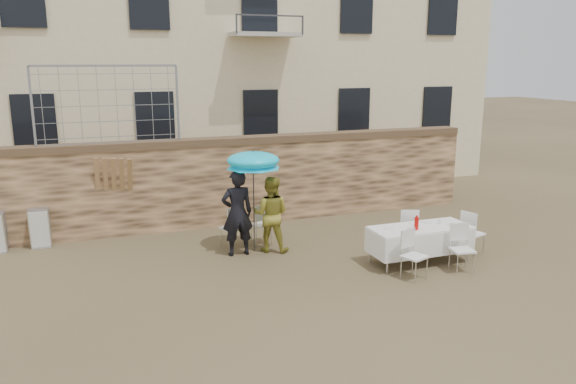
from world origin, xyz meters
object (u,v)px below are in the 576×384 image
object	(u,v)px
table_chair_front_right	(463,249)
chair_stack_right	(40,226)
man_suit	(237,213)
woman_dress	(271,214)
umbrella	(253,163)
couple_chair_right	(261,223)
table_chair_back	(407,229)
table_chair_side	(473,232)
soda_bottle	(416,224)
couple_chair_left	(231,226)
banquet_table	(420,229)
table_chair_front_left	(415,255)

from	to	relation	value
table_chair_front_right	chair_stack_right	xyz separation A→B (m)	(-7.96, 4.67, -0.02)
man_suit	chair_stack_right	world-z (taller)	man_suit
man_suit	woman_dress	world-z (taller)	man_suit
umbrella	couple_chair_right	world-z (taller)	umbrella
umbrella	table_chair_back	size ratio (longest dim) A/B	2.18
table_chair_back	chair_stack_right	bearing A→B (deg)	-2.18
man_suit	table_chair_side	distance (m)	5.12
man_suit	chair_stack_right	distance (m)	4.61
soda_bottle	table_chair_side	size ratio (longest dim) A/B	0.27
man_suit	couple_chair_left	bearing A→B (deg)	-89.80
woman_dress	table_chair_back	xyz separation A→B (m)	(2.87, -0.96, -0.36)
couple_chair_left	table_chair_back	size ratio (longest dim) A/B	1.00
table_chair_front_right	chair_stack_right	size ratio (longest dim) A/B	1.04
table_chair_side	man_suit	bearing A→B (deg)	53.46
umbrella	banquet_table	size ratio (longest dim) A/B	0.99
banquet_table	chair_stack_right	world-z (taller)	chair_stack_right
banquet_table	table_chair_back	distance (m)	0.86
man_suit	couple_chair_left	distance (m)	0.72
table_chair_side	soda_bottle	bearing A→B (deg)	81.35
soda_bottle	chair_stack_right	size ratio (longest dim) A/B	0.28
table_chair_back	chair_stack_right	size ratio (longest dim) A/B	1.04
umbrella	soda_bottle	distance (m)	3.63
table_chair_front_right	chair_stack_right	distance (m)	9.23
couple_chair_left	table_chair_back	bearing A→B (deg)	139.78
couple_chair_right	banquet_table	size ratio (longest dim) A/B	0.46
soda_bottle	table_chair_back	bearing A→B (deg)	67.17
soda_bottle	couple_chair_right	bearing A→B (deg)	135.70
banquet_table	man_suit	bearing A→B (deg)	152.76
woman_dress	umbrella	distance (m)	1.19
couple_chair_left	chair_stack_right	distance (m)	4.35
soda_bottle	couple_chair_left	bearing A→B (deg)	142.62
couple_chair_left	couple_chair_right	bearing A→B (deg)	162.43
couple_chair_left	table_chair_front_left	size ratio (longest dim) A/B	1.00
couple_chair_right	couple_chair_left	bearing A→B (deg)	-2.04
couple_chair_left	banquet_table	distance (m)	4.14
woman_dress	table_chair_front_left	bearing A→B (deg)	157.73
table_chair_back	couple_chair_right	bearing A→B (deg)	-7.37
couple_chair_left	chair_stack_right	size ratio (longest dim) A/B	1.04
man_suit	table_chair_back	distance (m)	3.78
woman_dress	table_chair_front_right	bearing A→B (deg)	169.83
couple_chair_left	table_chair_front_right	bearing A→B (deg)	124.46
table_chair_side	chair_stack_right	size ratio (longest dim) A/B	1.04
soda_bottle	table_chair_front_left	bearing A→B (deg)	-123.69
couple_chair_right	table_chair_front_right	distance (m)	4.45
banquet_table	table_chair_side	distance (m)	1.43
umbrella	table_chair_front_right	world-z (taller)	umbrella
couple_chair_right	table_chair_front_left	world-z (taller)	same
banquet_table	chair_stack_right	distance (m)	8.44
couple_chair_right	table_chair_front_left	xyz separation A→B (m)	(2.12, -3.06, 0.00)
table_chair_back	table_chair_side	xyz separation A→B (m)	(1.20, -0.70, 0.00)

